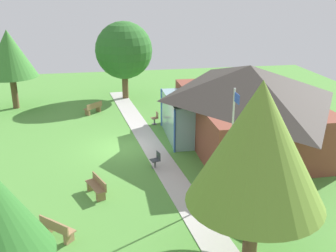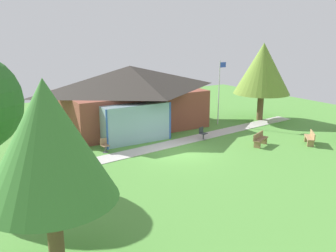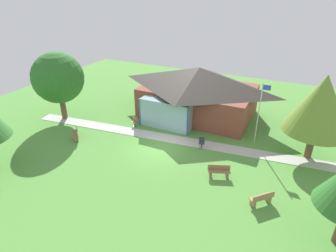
{
  "view_description": "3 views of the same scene",
  "coord_description": "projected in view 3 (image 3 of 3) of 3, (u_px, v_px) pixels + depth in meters",
  "views": [
    {
      "loc": [
        21.4,
        -1.19,
        9.06
      ],
      "look_at": [
        -0.73,
        2.74,
        0.96
      ],
      "focal_mm": 42.05,
      "sensor_mm": 36.0,
      "label": 1
    },
    {
      "loc": [
        -11.76,
        -17.73,
        7.15
      ],
      "look_at": [
        -0.13,
        1.14,
        1.44
      ],
      "focal_mm": 38.85,
      "sensor_mm": 36.0,
      "label": 2
    },
    {
      "loc": [
        9.01,
        -17.23,
        11.77
      ],
      "look_at": [
        -0.37,
        2.07,
        0.92
      ],
      "focal_mm": 30.5,
      "sensor_mm": 36.0,
      "label": 3
    }
  ],
  "objects": [
    {
      "name": "bench_mid_left",
      "position": [
        76.0,
        134.0,
        23.81
      ],
      "size": [
        1.36,
        1.39,
        0.84
      ],
      "rotation": [
        0.0,
        0.0,
        2.34
      ],
      "color": "olive",
      "rests_on": "ground_plane"
    },
    {
      "name": "patio_chair_west",
      "position": [
        135.0,
        122.0,
        25.93
      ],
      "size": [
        0.5,
        0.5,
        0.86
      ],
      "rotation": [
        0.0,
        0.0,
        3.29
      ],
      "color": "#8C6B4C",
      "rests_on": "ground_plane"
    },
    {
      "name": "patio_chair_lawn_spare",
      "position": [
        202.0,
        143.0,
        22.52
      ],
      "size": [
        0.55,
        0.55,
        0.86
      ],
      "rotation": [
        0.0,
        0.0,
        3.42
      ],
      "color": "#33383D",
      "rests_on": "ground_plane"
    },
    {
      "name": "tree_west_hedge",
      "position": [
        58.0,
        78.0,
        25.82
      ],
      "size": [
        4.65,
        4.65,
        6.35
      ],
      "color": "brown",
      "rests_on": "ground_plane"
    },
    {
      "name": "footpath",
      "position": [
        170.0,
        138.0,
        23.97
      ],
      "size": [
        25.85,
        4.05,
        0.03
      ],
      "primitive_type": "cube",
      "rotation": [
        0.0,
        0.0,
        0.11
      ],
      "color": "#BCB7B2",
      "rests_on": "ground_plane"
    },
    {
      "name": "pavilion",
      "position": [
        197.0,
        91.0,
        27.24
      ],
      "size": [
        11.28,
        8.46,
        4.72
      ],
      "color": "brown",
      "rests_on": "ground_plane"
    },
    {
      "name": "bench_lawn_far_right",
      "position": [
        262.0,
        198.0,
        16.76
      ],
      "size": [
        1.34,
        1.4,
        0.84
      ],
      "rotation": [
        0.0,
        0.0,
        0.82
      ],
      "color": "#9E7A51",
      "rests_on": "ground_plane"
    },
    {
      "name": "ground_plane",
      "position": [
        161.0,
        148.0,
        22.65
      ],
      "size": [
        44.0,
        44.0,
        0.0
      ],
      "primitive_type": "plane",
      "color": "#54933D"
    },
    {
      "name": "tree_east_hedge",
      "position": [
        321.0,
        104.0,
        19.55
      ],
      "size": [
        4.61,
        4.61,
        6.37
      ],
      "color": "brown",
      "rests_on": "ground_plane"
    },
    {
      "name": "flagpole",
      "position": [
        260.0,
        110.0,
        22.24
      ],
      "size": [
        0.64,
        0.08,
        5.08
      ],
      "color": "silver",
      "rests_on": "ground_plane"
    },
    {
      "name": "bench_mid_right",
      "position": [
        219.0,
        171.0,
        19.15
      ],
      "size": [
        1.56,
        0.97,
        0.84
      ],
      "rotation": [
        0.0,
        0.0,
        3.53
      ],
      "color": "olive",
      "rests_on": "ground_plane"
    }
  ]
}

